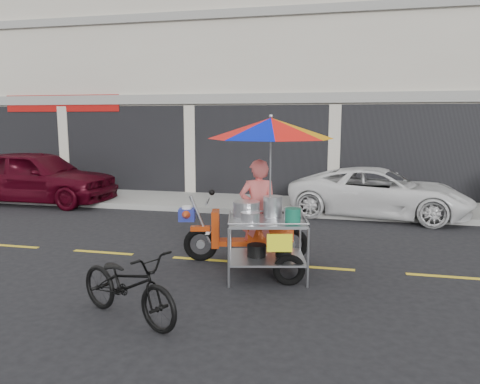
% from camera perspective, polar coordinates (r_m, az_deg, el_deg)
% --- Properties ---
extents(ground, '(90.00, 90.00, 0.00)m').
position_cam_1_polar(ground, '(8.09, 9.54, -9.10)').
color(ground, black).
extents(sidewalk, '(45.00, 3.00, 0.15)m').
position_cam_1_polar(sidewalk, '(13.41, 11.07, -1.61)').
color(sidewalk, gray).
rests_on(sidewalk, ground).
extents(shophouse_block, '(36.00, 8.11, 10.40)m').
position_cam_1_polar(shophouse_block, '(18.52, 21.10, 13.75)').
color(shophouse_block, beige).
rests_on(shophouse_block, ground).
extents(centerline, '(42.00, 0.10, 0.01)m').
position_cam_1_polar(centerline, '(8.09, 9.54, -9.07)').
color(centerline, gold).
rests_on(centerline, ground).
extents(maroon_sedan, '(4.69, 1.91, 1.60)m').
position_cam_1_polar(maroon_sedan, '(15.07, -23.51, 1.74)').
color(maroon_sedan, '#3E0410').
rests_on(maroon_sedan, ground).
extents(white_pickup, '(4.77, 2.76, 1.25)m').
position_cam_1_polar(white_pickup, '(12.47, 16.64, -0.05)').
color(white_pickup, white).
rests_on(white_pickup, ground).
extents(near_bicycle, '(1.83, 1.29, 0.91)m').
position_cam_1_polar(near_bicycle, '(6.05, -13.52, -10.91)').
color(near_bicycle, black).
rests_on(near_bicycle, ground).
extents(food_vendor_rig, '(2.87, 2.35, 2.56)m').
position_cam_1_polar(food_vendor_rig, '(7.55, 2.95, 2.25)').
color(food_vendor_rig, black).
rests_on(food_vendor_rig, ground).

